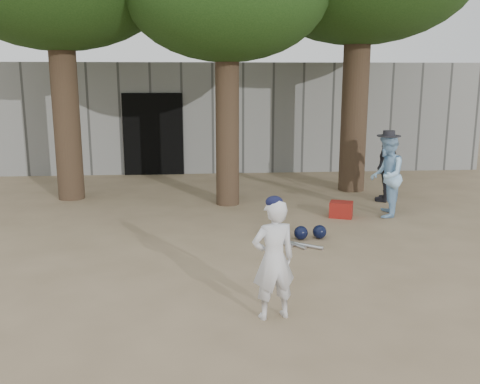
{
  "coord_description": "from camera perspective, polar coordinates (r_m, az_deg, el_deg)",
  "views": [
    {
      "loc": [
        -0.03,
        -6.75,
        2.64
      ],
      "look_at": [
        0.6,
        1.0,
        0.95
      ],
      "focal_mm": 40.0,
      "sensor_mm": 36.0,
      "label": 1
    }
  ],
  "objects": [
    {
      "name": "back_building",
      "position": [
        17.12,
        -4.59,
        8.41
      ],
      "size": [
        16.0,
        5.24,
        3.0
      ],
      "color": "gray",
      "rests_on": "ground"
    },
    {
      "name": "boy_player",
      "position": [
        5.89,
        3.59,
        -7.21
      ],
      "size": [
        0.55,
        0.43,
        1.36
      ],
      "primitive_type": "imported",
      "rotation": [
        0.0,
        0.0,
        3.37
      ],
      "color": "silver",
      "rests_on": "ground"
    },
    {
      "name": "helmet_row",
      "position": [
        8.87,
        6.52,
        -4.35
      ],
      "size": [
        0.87,
        0.31,
        0.23
      ],
      "color": "black",
      "rests_on": "ground"
    },
    {
      "name": "spectator_blue",
      "position": [
        10.51,
        15.36,
        1.68
      ],
      "size": [
        0.84,
        0.93,
        1.58
      ],
      "primitive_type": "imported",
      "rotation": [
        0.0,
        0.0,
        4.34
      ],
      "color": "#9CCBF2",
      "rests_on": "ground"
    },
    {
      "name": "spectator_dark",
      "position": [
        11.82,
        15.39,
        2.68
      ],
      "size": [
        0.86,
        0.92,
        1.53
      ],
      "primitive_type": "imported",
      "rotation": [
        0.0,
        0.0,
        4.0
      ],
      "color": "black",
      "rests_on": "ground"
    },
    {
      "name": "bat_pile",
      "position": [
        8.63,
        5.29,
        -5.4
      ],
      "size": [
        0.88,
        0.79,
        0.06
      ],
      "color": "#BABAC1",
      "rests_on": "ground"
    },
    {
      "name": "ground",
      "position": [
        7.25,
        -4.14,
        -9.13
      ],
      "size": [
        70.0,
        70.0,
        0.0
      ],
      "primitive_type": "plane",
      "color": "#937C5E",
      "rests_on": "ground"
    },
    {
      "name": "red_bag",
      "position": [
        10.37,
        10.73,
        -1.85
      ],
      "size": [
        0.51,
        0.45,
        0.3
      ],
      "primitive_type": "cube",
      "rotation": [
        0.0,
        0.0,
        -0.37
      ],
      "color": "maroon",
      "rests_on": "ground"
    }
  ]
}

